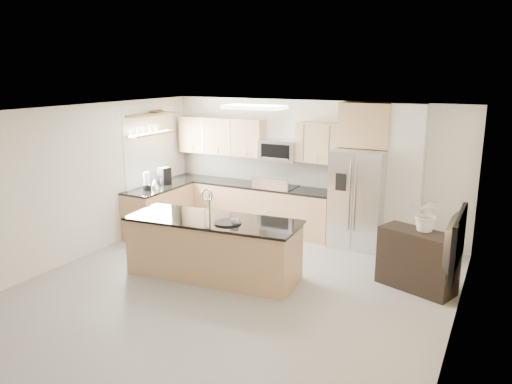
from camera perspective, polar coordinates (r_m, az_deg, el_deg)
The scene contains 27 objects.
floor at distance 7.37m, azimuth -3.24°, elevation -11.53°, with size 6.50×6.50×0.00m, color gray.
ceiling at distance 6.69m, azimuth -3.54°, elevation 9.04°, with size 6.00×6.50×0.02m, color white.
wall_back at distance 9.78m, azimuth 6.36°, elevation 2.78°, with size 6.00×0.02×2.60m, color silver.
wall_front at distance 4.61m, azimuth -24.85°, elevation -11.21°, with size 6.00×0.02×2.60m, color silver.
wall_left at distance 8.80m, azimuth -20.45°, elevation 0.75°, with size 0.02×6.50×2.60m, color silver.
wall_right at distance 6.03m, azimuth 22.06°, elevation -5.11°, with size 0.02×6.50×2.60m, color silver.
back_counter at distance 10.18m, azimuth -0.86°, elevation -1.48°, with size 3.55×0.66×1.44m.
left_counter at distance 10.09m, azimuth -11.08°, elevation -1.96°, with size 0.66×1.50×0.92m.
range at distance 9.90m, azimuth 2.30°, elevation -1.93°, with size 0.76×0.64×1.14m.
upper_cabinets at distance 10.09m, azimuth -0.86°, elevation 6.21°, with size 3.50×0.33×0.75m.
microwave at distance 9.77m, azimuth 2.68°, elevation 4.80°, with size 0.76×0.40×0.40m.
refrigerator at distance 9.20m, azimuth 11.61°, elevation -0.74°, with size 0.92×0.78×1.78m.
partition_column at distance 9.16m, azimuth 16.69°, elevation 1.53°, with size 0.60×0.30×2.60m, color silver.
window at distance 10.03m, azimuth -12.75°, elevation 4.82°, with size 0.04×1.15×1.65m.
shelf_lower at distance 9.98m, azimuth -11.91°, elevation 6.57°, with size 0.30×1.20×0.04m, color olive.
shelf_upper at distance 9.95m, azimuth -12.01°, elevation 8.68°, with size 0.30×1.20×0.04m, color olive.
ceiling_fixture at distance 8.29m, azimuth -0.21°, elevation 9.69°, with size 1.00×0.50×0.06m, color white.
island at distance 7.82m, azimuth -4.88°, elevation -6.33°, with size 2.76×1.21×1.35m.
credenza at distance 7.73m, azimuth 17.93°, elevation -7.43°, with size 1.11×0.47×0.89m, color black.
cup at distance 7.38m, azimuth -2.43°, elevation -3.37°, with size 0.12×0.12×0.09m, color white.
platter at distance 7.45m, azimuth -3.28°, elevation -3.51°, with size 0.41×0.41×0.02m, color black.
blender at distance 9.70m, azimuth -12.39°, elevation 1.09°, with size 0.15×0.15×0.36m.
kettle at distance 9.82m, azimuth -11.48°, elevation 0.98°, with size 0.19×0.19×0.24m.
coffee_maker at distance 10.15m, azimuth -10.44°, elevation 1.77°, with size 0.22×0.25×0.34m.
bowl at distance 10.09m, azimuth -11.35°, elevation 9.11°, with size 0.33×0.33×0.08m, color silver.
flower_vase at distance 7.53m, azimuth 19.09°, elevation -1.48°, with size 0.69×0.60×0.76m, color beige.
television at distance 5.84m, azimuth 21.03°, elevation -5.12°, with size 1.08×0.14×0.62m, color black.
Camera 1 is at (3.42, -5.73, 3.14)m, focal length 35.00 mm.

